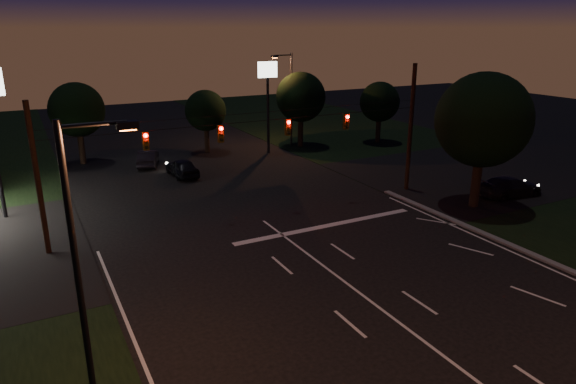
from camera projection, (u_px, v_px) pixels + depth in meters
ground at (418, 337)px, 19.64m from camera, size 140.00×140.00×0.00m
cross_street_right at (474, 172)px, 41.97m from camera, size 20.00×16.00×0.02m
stop_bar at (327, 226)px, 30.66m from camera, size 12.00×0.50×0.01m
utility_pole_right at (406, 189)px, 37.59m from camera, size 0.30×0.30×9.00m
utility_pole_left at (49, 253)px, 26.98m from camera, size 0.28×0.28×8.00m
signal_span at (255, 130)px, 30.57m from camera, size 24.00×0.40×1.56m
pole_sign_right at (268, 86)px, 46.56m from camera, size 1.80×0.30×8.40m
street_light_left at (84, 249)px, 14.75m from camera, size 2.20×0.35×9.00m
street_light_right_far at (289, 93)px, 49.98m from camera, size 2.20×0.35×9.00m
tree_right_near at (481, 121)px, 32.45m from camera, size 6.00×6.00×8.76m
tree_far_b at (77, 110)px, 43.47m from camera, size 4.60×4.60×6.98m
tree_far_c at (205, 111)px, 47.69m from camera, size 3.80×3.80×5.86m
tree_far_d at (300, 98)px, 49.72m from camera, size 4.80×4.80×7.30m
tree_far_e at (379, 102)px, 51.77m from camera, size 4.00×4.00×6.18m
car_oncoming_a at (182, 168)px, 40.68m from camera, size 1.91×4.28×1.43m
car_oncoming_b at (148, 158)px, 43.82m from camera, size 2.74×4.41×1.37m
car_cross at (510, 187)px, 35.85m from camera, size 5.01×2.42×1.41m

